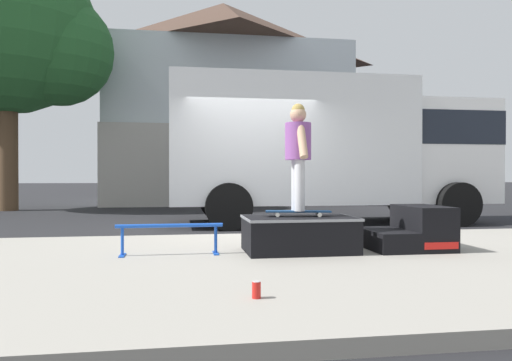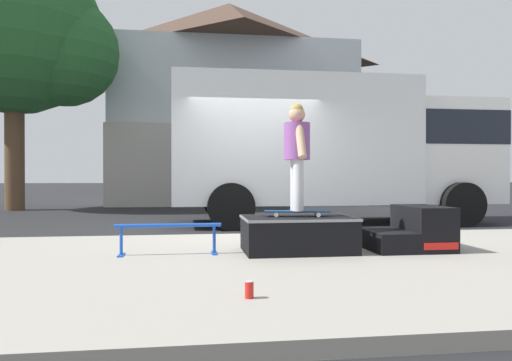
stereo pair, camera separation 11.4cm
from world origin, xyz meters
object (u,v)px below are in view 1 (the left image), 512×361
object	(u,v)px
skate_box	(299,233)
box_truck	(331,145)
skateboard	(298,212)
skater_kid	(298,148)
grind_rail	(170,232)
kicker_ramp	(412,231)
soda_can	(256,290)
street_tree_main	(18,33)

from	to	relation	value
skate_box	box_truck	xyz separation A→B (m)	(1.88, 4.64, 1.36)
skateboard	skater_kid	bearing A→B (deg)	-88.21
grind_rail	skateboard	distance (m)	1.54
kicker_ramp	soda_can	bearing A→B (deg)	-137.31
kicker_ramp	box_truck	size ratio (longest dim) A/B	0.14
skateboard	kicker_ramp	bearing A→B (deg)	-1.82
box_truck	kicker_ramp	bearing A→B (deg)	-95.45
box_truck	street_tree_main	bearing A→B (deg)	146.92
grind_rail	skateboard	world-z (taller)	skateboard
skateboard	skater_kid	world-z (taller)	skater_kid
skater_kid	soda_can	distance (m)	2.61
box_truck	skate_box	bearing A→B (deg)	-112.07
grind_rail	street_tree_main	world-z (taller)	street_tree_main
skater_kid	street_tree_main	bearing A→B (deg)	122.04
street_tree_main	skater_kid	bearing A→B (deg)	-57.96
street_tree_main	soda_can	bearing A→B (deg)	-66.17
skate_box	skater_kid	distance (m)	1.02
street_tree_main	skate_box	bearing A→B (deg)	-58.07
kicker_ramp	grind_rail	bearing A→B (deg)	179.74
grind_rail	soda_can	size ratio (longest dim) A/B	9.65
grind_rail	kicker_ramp	bearing A→B (deg)	-0.26
kicker_ramp	grind_rail	distance (m)	2.96
box_truck	street_tree_main	xyz separation A→B (m)	(-8.03, 5.23, 3.60)
skater_kid	box_truck	bearing A→B (deg)	67.72
skateboard	box_truck	distance (m)	5.08
skateboard	street_tree_main	world-z (taller)	street_tree_main
soda_can	street_tree_main	bearing A→B (deg)	113.83
skater_kid	box_truck	distance (m)	4.97
skater_kid	soda_can	size ratio (longest dim) A/B	10.22
kicker_ramp	skater_kid	world-z (taller)	skater_kid
skate_box	box_truck	distance (m)	5.18
soda_can	grind_rail	bearing A→B (deg)	107.41
grind_rail	skate_box	bearing A→B (deg)	-0.48
skater_kid	street_tree_main	distance (m)	12.23
kicker_ramp	box_truck	distance (m)	4.85
skater_kid	box_truck	size ratio (longest dim) A/B	0.19
box_truck	street_tree_main	distance (m)	10.23
kicker_ramp	skateboard	bearing A→B (deg)	178.18
box_truck	soda_can	bearing A→B (deg)	-112.05
soda_can	street_tree_main	xyz separation A→B (m)	(-5.29, 11.98, 5.12)
skate_box	box_truck	bearing A→B (deg)	67.93
kicker_ramp	box_truck	bearing A→B (deg)	84.55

